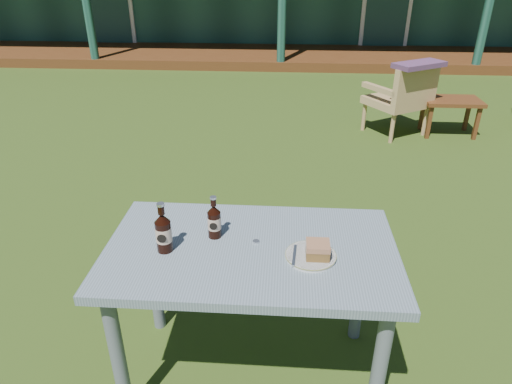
# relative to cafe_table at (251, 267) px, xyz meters

# --- Properties ---
(ground) EXTENTS (80.00, 80.00, 0.00)m
(ground) POSITION_rel_cafe_table_xyz_m (0.00, 1.60, -0.62)
(ground) COLOR #334916
(cafe_table) EXTENTS (1.20, 0.70, 0.72)m
(cafe_table) POSITION_rel_cafe_table_xyz_m (0.00, 0.00, 0.00)
(cafe_table) COLOR slate
(cafe_table) RESTS_ON ground
(plate) EXTENTS (0.20, 0.20, 0.01)m
(plate) POSITION_rel_cafe_table_xyz_m (0.24, -0.05, 0.11)
(plate) COLOR silver
(plate) RESTS_ON cafe_table
(cake_slice) EXTENTS (0.09, 0.09, 0.06)m
(cake_slice) POSITION_rel_cafe_table_xyz_m (0.27, -0.06, 0.15)
(cake_slice) COLOR brown
(cake_slice) RESTS_ON plate
(fork) EXTENTS (0.02, 0.14, 0.00)m
(fork) POSITION_rel_cafe_table_xyz_m (0.18, -0.06, 0.12)
(fork) COLOR silver
(fork) RESTS_ON plate
(cola_bottle_near) EXTENTS (0.06, 0.06, 0.19)m
(cola_bottle_near) POSITION_rel_cafe_table_xyz_m (-0.16, 0.07, 0.18)
(cola_bottle_near) COLOR black
(cola_bottle_near) RESTS_ON cafe_table
(cola_bottle_far) EXTENTS (0.06, 0.07, 0.22)m
(cola_bottle_far) POSITION_rel_cafe_table_xyz_m (-0.35, -0.04, 0.19)
(cola_bottle_far) COLOR black
(cola_bottle_far) RESTS_ON cafe_table
(bottle_cap) EXTENTS (0.03, 0.03, 0.01)m
(bottle_cap) POSITION_rel_cafe_table_xyz_m (0.02, 0.04, 0.11)
(bottle_cap) COLOR silver
(bottle_cap) RESTS_ON cafe_table
(armchair_left) EXTENTS (0.77, 0.76, 0.77)m
(armchair_left) POSITION_rel_cafe_table_xyz_m (1.37, 3.36, -0.18)
(armchair_left) COLOR tan
(armchair_left) RESTS_ON ground
(floral_throw) EXTENTS (0.59, 0.50, 0.05)m
(floral_throw) POSITION_rel_cafe_table_xyz_m (1.45, 3.23, 0.18)
(floral_throw) COLOR #553455
(floral_throw) RESTS_ON armchair_left
(side_table) EXTENTS (0.60, 0.40, 0.40)m
(side_table) POSITION_rel_cafe_table_xyz_m (1.91, 3.41, -0.28)
(side_table) COLOR #512B13
(side_table) RESTS_ON ground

